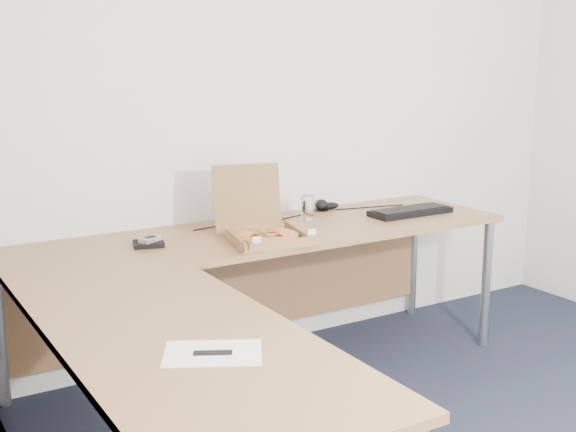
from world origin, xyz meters
TOP-DOWN VIEW (x-y plane):
  - desk at (-0.82, 0.97)m, footprint 2.50×2.20m
  - pizza_box at (-0.60, 1.24)m, footprint 0.32×0.38m
  - drinking_glass at (-0.19, 1.52)m, footprint 0.07×0.07m
  - keyboard at (0.35, 1.33)m, footprint 0.46×0.16m
  - mouse at (0.06, 1.67)m, footprint 0.12×0.10m
  - wallet at (-1.09, 1.41)m, footprint 0.16×0.14m
  - phone at (-1.09, 1.41)m, footprint 0.12×0.09m
  - paper_sheet at (-1.38, 0.17)m, footprint 0.34×0.30m
  - dome_speaker at (-0.00, 1.66)m, footprint 0.08×0.08m
  - cable_bundle at (-0.19, 1.61)m, footprint 0.62×0.13m

SIDE VIEW (x-z plane):
  - desk at x=-0.82m, z-range 0.34..1.07m
  - paper_sheet at x=-1.38m, z-range 0.73..0.73m
  - cable_bundle at x=-0.19m, z-range 0.73..0.74m
  - wallet at x=-1.09m, z-range 0.73..0.75m
  - keyboard at x=0.35m, z-range 0.73..0.76m
  - mouse at x=0.06m, z-range 0.73..0.77m
  - phone at x=-1.09m, z-range 0.75..0.77m
  - dome_speaker at x=0.00m, z-range 0.73..0.80m
  - pizza_box at x=-0.60m, z-range 0.60..0.93m
  - drinking_glass at x=-0.19m, z-range 0.73..0.85m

